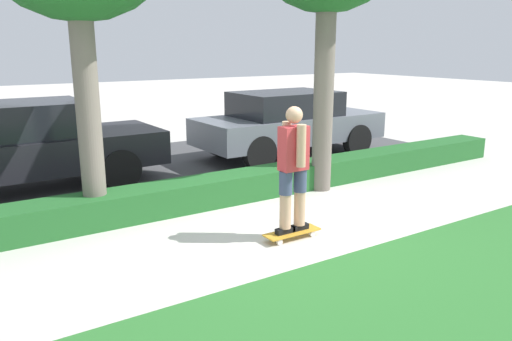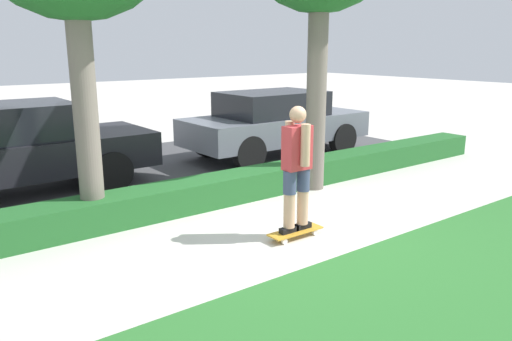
{
  "view_description": "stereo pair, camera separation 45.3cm",
  "coord_description": "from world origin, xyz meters",
  "px_view_note": "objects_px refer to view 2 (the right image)",
  "views": [
    {
      "loc": [
        -3.63,
        -5.01,
        2.39
      ],
      "look_at": [
        0.0,
        0.6,
        0.72
      ],
      "focal_mm": 35.0,
      "sensor_mm": 36.0,
      "label": 1
    },
    {
      "loc": [
        -4.0,
        -4.75,
        2.39
      ],
      "look_at": [
        0.0,
        0.6,
        0.72
      ],
      "focal_mm": 35.0,
      "sensor_mm": 36.0,
      "label": 2
    }
  ],
  "objects_px": {
    "skateboard": "(295,232)",
    "parked_car_front": "(0,149)",
    "skater_person": "(297,166)",
    "parked_car_middle": "(275,122)"
  },
  "relations": [
    {
      "from": "parked_car_middle",
      "to": "parked_car_front",
      "type": "bearing_deg",
      "value": 177.39
    },
    {
      "from": "skater_person",
      "to": "parked_car_middle",
      "type": "height_order",
      "value": "skater_person"
    },
    {
      "from": "skateboard",
      "to": "parked_car_front",
      "type": "bearing_deg",
      "value": 121.7
    },
    {
      "from": "skateboard",
      "to": "parked_car_front",
      "type": "height_order",
      "value": "parked_car_front"
    },
    {
      "from": "skateboard",
      "to": "parked_car_front",
      "type": "distance_m",
      "value": 5.0
    },
    {
      "from": "skater_person",
      "to": "parked_car_front",
      "type": "relative_size",
      "value": 0.33
    },
    {
      "from": "skater_person",
      "to": "parked_car_middle",
      "type": "distance_m",
      "value": 4.99
    },
    {
      "from": "skateboard",
      "to": "parked_car_front",
      "type": "xyz_separation_m",
      "value": [
        -2.6,
        4.21,
        0.71
      ]
    },
    {
      "from": "skateboard",
      "to": "skater_person",
      "type": "distance_m",
      "value": 0.87
    },
    {
      "from": "skater_person",
      "to": "parked_car_front",
      "type": "bearing_deg",
      "value": 121.7
    }
  ]
}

